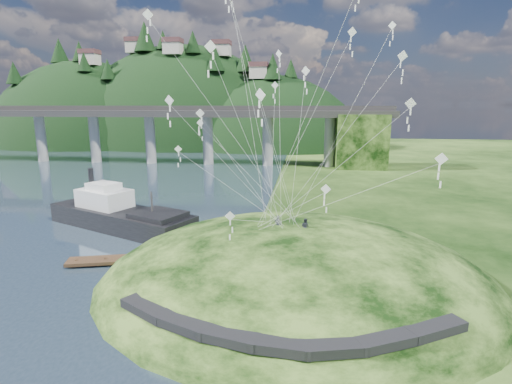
# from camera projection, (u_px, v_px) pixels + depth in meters

# --- Properties ---
(ground) EXTENTS (320.00, 320.00, 0.00)m
(ground) POSITION_uv_depth(u_px,v_px,m) (202.00, 285.00, 34.46)
(ground) COLOR black
(ground) RESTS_ON ground
(grass_hill) EXTENTS (36.00, 32.00, 13.00)m
(grass_hill) POSITION_uv_depth(u_px,v_px,m) (295.00, 295.00, 35.75)
(grass_hill) COLOR black
(grass_hill) RESTS_ON ground
(footpath) EXTENTS (22.29, 5.84, 0.83)m
(footpath) POSITION_uv_depth(u_px,v_px,m) (281.00, 330.00, 23.67)
(footpath) COLOR black
(footpath) RESTS_ON ground
(bridge) EXTENTS (160.00, 11.00, 15.00)m
(bridge) POSITION_uv_depth(u_px,v_px,m) (170.00, 127.00, 103.50)
(bridge) COLOR #2D2B2B
(bridge) RESTS_ON ground
(far_ridge) EXTENTS (153.00, 70.00, 94.50)m
(far_ridge) POSITION_uv_depth(u_px,v_px,m) (174.00, 163.00, 159.74)
(far_ridge) COLOR black
(far_ridge) RESTS_ON ground
(work_barge) EXTENTS (21.10, 13.66, 7.22)m
(work_barge) POSITION_uv_depth(u_px,v_px,m) (118.00, 214.00, 50.02)
(work_barge) COLOR black
(work_barge) RESTS_ON ground
(wooden_dock) EXTENTS (12.63, 5.24, 0.90)m
(wooden_dock) POSITION_uv_depth(u_px,v_px,m) (134.00, 259.00, 39.20)
(wooden_dock) COLOR #392517
(wooden_dock) RESTS_ON ground
(kite_flyers) EXTENTS (3.14, 1.05, 1.61)m
(kite_flyers) POSITION_uv_depth(u_px,v_px,m) (295.00, 217.00, 34.22)
(kite_flyers) COLOR #262832
(kite_flyers) RESTS_ON ground
(kite_swarm) EXTENTS (21.59, 17.41, 21.23)m
(kite_swarm) POSITION_uv_depth(u_px,v_px,m) (285.00, 77.00, 31.77)
(kite_swarm) COLOR white
(kite_swarm) RESTS_ON ground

